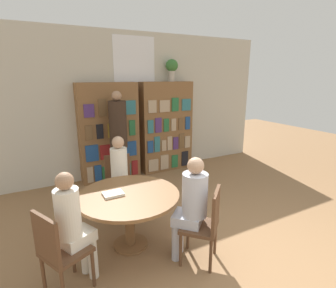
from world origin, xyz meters
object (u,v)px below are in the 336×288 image
at_px(bookshelf_left, 109,133).
at_px(seated_reader_back, 73,223).
at_px(flower_vase, 172,67).
at_px(reading_table, 129,202).
at_px(chair_near_camera, 58,249).
at_px(seated_reader_left, 120,173).
at_px(bookshelf_right, 166,127).
at_px(seated_reader_right, 191,202).
at_px(chair_left_side, 119,181).
at_px(chair_far_side, 206,222).
at_px(librarian_standing, 118,129).

bearing_deg(bookshelf_left, seated_reader_back, -112.89).
xyz_separation_m(flower_vase, reading_table, (-1.88, -2.34, -1.69)).
relative_size(flower_vase, chair_near_camera, 0.52).
bearing_deg(chair_near_camera, seated_reader_left, 113.93).
distance_m(bookshelf_right, seated_reader_back, 3.63).
bearing_deg(bookshelf_left, seated_reader_right, -87.81).
height_order(bookshelf_left, chair_left_side, bookshelf_left).
height_order(chair_near_camera, chair_far_side, same).
height_order(seated_reader_left, seated_reader_back, seated_reader_left).
height_order(chair_near_camera, librarian_standing, librarian_standing).
bearing_deg(reading_table, seated_reader_left, 79.92).
bearing_deg(chair_far_side, flower_vase, 24.20).
bearing_deg(flower_vase, chair_near_camera, -134.86).
distance_m(reading_table, chair_left_side, 0.96).
height_order(chair_near_camera, chair_left_side, same).
bearing_deg(seated_reader_left, reading_table, 90.00).
bearing_deg(chair_near_camera, reading_table, 90.00).
bearing_deg(reading_table, chair_left_side, 79.92).
distance_m(bookshelf_left, bookshelf_right, 1.31).
bearing_deg(seated_reader_back, chair_left_side, 120.12).
xyz_separation_m(bookshelf_right, seated_reader_right, (-1.20, -2.90, -0.26)).
distance_m(bookshelf_left, chair_near_camera, 3.08).
bearing_deg(seated_reader_back, bookshelf_right, 111.70).
relative_size(seated_reader_left, librarian_standing, 0.68).
height_order(reading_table, chair_far_side, chair_far_side).
relative_size(reading_table, chair_left_side, 1.37).
height_order(bookshelf_left, seated_reader_left, bookshelf_left).
distance_m(reading_table, seated_reader_left, 0.79).
bearing_deg(librarian_standing, reading_table, -104.36).
height_order(reading_table, seated_reader_right, seated_reader_right).
relative_size(chair_far_side, seated_reader_left, 0.72).
height_order(bookshelf_right, chair_far_side, bookshelf_right).
relative_size(bookshelf_right, seated_reader_left, 1.58).
relative_size(chair_near_camera, chair_far_side, 1.00).
relative_size(chair_far_side, seated_reader_right, 0.72).
bearing_deg(seated_reader_right, chair_left_side, 60.05).
relative_size(reading_table, librarian_standing, 0.67).
height_order(chair_left_side, chair_far_side, same).
relative_size(bookshelf_right, chair_left_side, 2.19).
xyz_separation_m(bookshelf_right, chair_left_side, (-1.58, -1.39, -0.48)).
bearing_deg(seated_reader_left, chair_far_side, 120.07).
distance_m(chair_near_camera, seated_reader_right, 1.43).
relative_size(seated_reader_right, librarian_standing, 0.68).
xyz_separation_m(chair_far_side, seated_reader_back, (-1.36, 0.35, 0.19)).
distance_m(flower_vase, chair_far_side, 3.72).
relative_size(chair_left_side, seated_reader_right, 0.72).
bearing_deg(reading_table, bookshelf_right, 53.25).
height_order(chair_left_side, seated_reader_left, seated_reader_left).
height_order(seated_reader_left, seated_reader_right, seated_reader_right).
height_order(chair_left_side, librarian_standing, librarian_standing).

